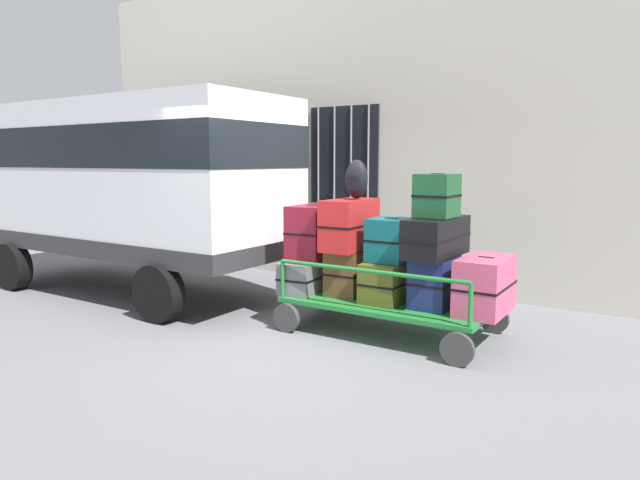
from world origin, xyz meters
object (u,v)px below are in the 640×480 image
(van, at_px, (130,177))
(suitcase_midleft_middle, at_px, (350,225))
(luggage_cart, at_px, (390,304))
(suitcase_midright_bottom, at_px, (434,282))
(suitcase_midright_top, at_px, (437,196))
(suitcase_right_bottom, at_px, (485,285))
(backpack, at_px, (356,179))
(suitcase_midright_middle, at_px, (436,237))
(suitcase_left_bottom, at_px, (313,273))
(suitcase_left_middle, at_px, (313,232))
(suitcase_center_middle, at_px, (391,240))
(suitcase_center_bottom, at_px, (391,280))
(suitcase_midleft_bottom, at_px, (350,272))

(van, relative_size, suitcase_midleft_middle, 6.18)
(luggage_cart, relative_size, suitcase_midright_bottom, 4.17)
(suitcase_midright_top, xyz_separation_m, suitcase_right_bottom, (0.52, 0.05, -0.89))
(backpack, bearing_deg, suitcase_midright_middle, -2.98)
(van, bearing_deg, luggage_cart, 2.49)
(suitcase_left_bottom, xyz_separation_m, suitcase_midright_middle, (1.56, -0.01, 0.56))
(van, distance_m, suitcase_midright_bottom, 4.72)
(luggage_cart, bearing_deg, suitcase_right_bottom, 1.33)
(suitcase_midleft_middle, relative_size, suitcase_midright_top, 1.78)
(suitcase_left_middle, xyz_separation_m, suitcase_center_middle, (1.04, -0.04, -0.01))
(van, bearing_deg, suitcase_center_middle, 2.27)
(suitcase_center_bottom, xyz_separation_m, suitcase_midright_top, (0.52, -0.04, 0.96))
(luggage_cart, height_order, suitcase_midright_top, suitcase_midright_top)
(suitcase_midright_top, bearing_deg, suitcase_right_bottom, 5.42)
(suitcase_center_middle, height_order, suitcase_midright_middle, suitcase_midright_middle)
(suitcase_left_middle, bearing_deg, suitcase_midleft_bottom, -2.59)
(suitcase_left_middle, distance_m, suitcase_midright_middle, 1.56)
(suitcase_midright_top, relative_size, suitcase_right_bottom, 0.57)
(suitcase_center_bottom, xyz_separation_m, suitcase_midright_bottom, (0.52, -0.04, 0.05))
(suitcase_midleft_bottom, bearing_deg, suitcase_midleft_middle, -90.00)
(van, xyz_separation_m, suitcase_center_middle, (4.09, 0.16, -0.62))
(suitcase_midleft_bottom, xyz_separation_m, suitcase_right_bottom, (1.56, 0.03, 0.03))
(suitcase_midright_bottom, relative_size, suitcase_right_bottom, 0.70)
(suitcase_midright_bottom, xyz_separation_m, backpack, (-0.99, 0.08, 1.06))
(suitcase_center_middle, distance_m, suitcase_right_bottom, 1.11)
(suitcase_left_middle, bearing_deg, suitcase_left_bottom, -90.00)
(suitcase_left_bottom, relative_size, suitcase_center_middle, 2.25)
(suitcase_midleft_middle, distance_m, suitcase_midright_top, 1.10)
(van, distance_m, suitcase_right_bottom, 5.23)
(van, distance_m, suitcase_center_bottom, 4.23)
(suitcase_left_middle, height_order, suitcase_center_bottom, suitcase_left_middle)
(suitcase_left_bottom, relative_size, suitcase_left_middle, 1.57)
(suitcase_midleft_bottom, distance_m, suitcase_midleft_middle, 0.55)
(suitcase_midright_bottom, bearing_deg, luggage_cart, 176.51)
(suitcase_left_bottom, relative_size, suitcase_midright_bottom, 1.97)
(suitcase_left_middle, bearing_deg, backpack, 2.17)
(suitcase_left_bottom, relative_size, suitcase_midleft_bottom, 1.77)
(suitcase_left_bottom, distance_m, suitcase_midright_middle, 1.66)
(suitcase_left_middle, bearing_deg, suitcase_center_middle, -2.14)
(suitcase_left_middle, relative_size, suitcase_center_bottom, 0.85)
(suitcase_left_bottom, xyz_separation_m, backpack, (0.57, 0.04, 1.14))
(backpack, bearing_deg, van, -176.49)
(suitcase_left_middle, relative_size, suitcase_midleft_bottom, 1.13)
(suitcase_center_bottom, xyz_separation_m, suitcase_midright_middle, (0.52, -0.02, 0.53))
(suitcase_midleft_bottom, xyz_separation_m, suitcase_midright_top, (1.04, -0.02, 0.92))
(van, bearing_deg, suitcase_left_bottom, 3.40)
(suitcase_left_bottom, bearing_deg, van, -176.60)
(suitcase_left_middle, bearing_deg, van, -176.24)
(suitcase_midleft_bottom, height_order, suitcase_right_bottom, suitcase_right_bottom)
(luggage_cart, bearing_deg, van, -177.51)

